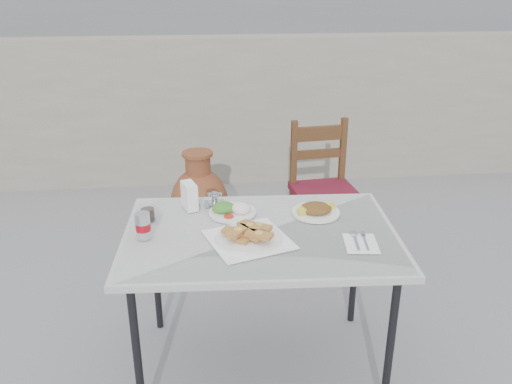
{
  "coord_description": "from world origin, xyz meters",
  "views": [
    {
      "loc": [
        -0.18,
        -1.91,
        1.73
      ],
      "look_at": [
        0.03,
        0.15,
        0.85
      ],
      "focal_mm": 38.0,
      "sensor_mm": 36.0,
      "label": 1
    }
  ],
  "objects": [
    {
      "name": "salad_chopped_plate",
      "position": [
        0.31,
        0.25,
        0.71
      ],
      "size": [
        0.22,
        0.22,
        0.05
      ],
      "color": "white",
      "rests_on": "cafe_table"
    },
    {
      "name": "napkin_holder",
      "position": [
        -0.25,
        0.37,
        0.76
      ],
      "size": [
        0.09,
        0.11,
        0.12
      ],
      "rotation": [
        0.0,
        0.0,
        0.32
      ],
      "color": "white",
      "rests_on": "cafe_table"
    },
    {
      "name": "ground",
      "position": [
        0.0,
        0.0,
        0.0
      ],
      "size": [
        80.0,
        80.0,
        0.0
      ],
      "primitive_type": "plane",
      "color": "slate",
      "rests_on": "ground"
    },
    {
      "name": "soda_can",
      "position": [
        -0.44,
        0.09,
        0.75
      ],
      "size": [
        0.06,
        0.06,
        0.11
      ],
      "color": "silver",
      "rests_on": "cafe_table"
    },
    {
      "name": "terracotta_urn",
      "position": [
        -0.22,
        1.3,
        0.3
      ],
      "size": [
        0.37,
        0.37,
        0.65
      ],
      "color": "brown",
      "rests_on": "ground"
    },
    {
      "name": "condiment_caddy",
      "position": [
        -0.14,
        0.39,
        0.72
      ],
      "size": [
        0.1,
        0.08,
        0.06
      ],
      "rotation": [
        0.0,
        0.0,
        0.11
      ],
      "color": "#B4B4BB",
      "rests_on": "cafe_table"
    },
    {
      "name": "cafe_table",
      "position": [
        0.04,
        0.1,
        0.65
      ],
      "size": [
        1.18,
        0.82,
        0.7
      ],
      "rotation": [
        0.0,
        0.0,
        -0.04
      ],
      "color": "black",
      "rests_on": "ground"
    },
    {
      "name": "pide_plate",
      "position": [
        -0.01,
        0.03,
        0.72
      ],
      "size": [
        0.39,
        0.39,
        0.06
      ],
      "rotation": [
        0.0,
        0.0,
        0.33
      ],
      "color": "white",
      "rests_on": "cafe_table"
    },
    {
      "name": "chair",
      "position": [
        0.55,
        1.14,
        0.44
      ],
      "size": [
        0.42,
        0.42,
        0.85
      ],
      "rotation": [
        0.0,
        0.0,
        0.11
      ],
      "color": "#3D1D10",
      "rests_on": "ground"
    },
    {
      "name": "back_wall",
      "position": [
        0.0,
        2.5,
        0.6
      ],
      "size": [
        6.0,
        0.25,
        1.2
      ],
      "primitive_type": "cube",
      "color": "gray",
      "rests_on": "ground"
    },
    {
      "name": "salad_rice_plate",
      "position": [
        -0.07,
        0.29,
        0.71
      ],
      "size": [
        0.21,
        0.21,
        0.05
      ],
      "color": "white",
      "rests_on": "cafe_table"
    },
    {
      "name": "cola_glass",
      "position": [
        -0.43,
        0.26,
        0.73
      ],
      "size": [
        0.06,
        0.06,
        0.09
      ],
      "color": "white",
      "rests_on": "cafe_table"
    },
    {
      "name": "cutlery_napkin",
      "position": [
        0.43,
        -0.03,
        0.7
      ],
      "size": [
        0.15,
        0.19,
        0.01
      ],
      "rotation": [
        0.0,
        0.0,
        -0.12
      ],
      "color": "white",
      "rests_on": "cafe_table"
    }
  ]
}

